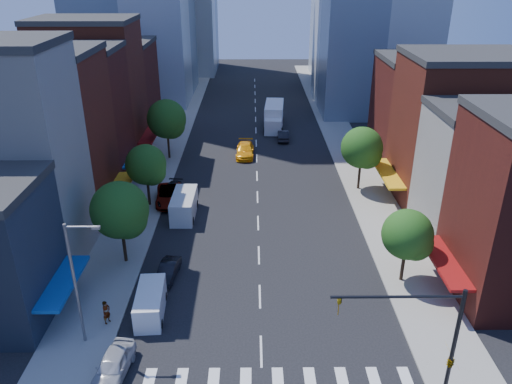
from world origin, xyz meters
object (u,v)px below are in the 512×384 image
parked_car_second (168,271)px  traffic_car_oncoming (283,135)px  cargo_van_far (184,206)px  traffic_car_far (274,103)px  cargo_van_near (150,304)px  taxi (245,150)px  pedestrian_near (106,312)px  parked_car_rear (171,191)px  pedestrian_far (133,222)px  parked_car_third (169,195)px  box_truck (274,117)px  parked_car_front (113,365)px

parked_car_second → traffic_car_oncoming: size_ratio=0.88×
cargo_van_far → traffic_car_far: bearing=76.1°
parked_car_second → traffic_car_oncoming: 36.55m
cargo_van_near → taxi: (6.49, 33.07, -0.17)m
parked_car_second → cargo_van_far: size_ratio=0.69×
cargo_van_near → pedestrian_near: cargo_van_near is taller
parked_car_rear → traffic_car_oncoming: (13.41, 19.25, 0.05)m
taxi → pedestrian_far: pedestrian_far is taller
pedestrian_far → cargo_van_far: bearing=156.3°
traffic_car_far → traffic_car_oncoming: bearing=89.0°
traffic_car_oncoming → pedestrian_far: bearing=60.8°
traffic_car_far → pedestrian_far: pedestrian_far is taller
parked_car_third → box_truck: (12.32, 26.70, 0.92)m
cargo_van_near → traffic_car_far: (11.32, 57.66, -0.28)m
cargo_van_near → box_truck: size_ratio=0.52×
pedestrian_near → traffic_car_far: bearing=14.6°
parked_car_third → box_truck: box_truck is taller
parked_car_front → cargo_van_far: 21.57m
parked_car_front → parked_car_second: size_ratio=1.16×
parked_car_rear → box_truck: box_truck is taller
parked_car_rear → traffic_car_oncoming: size_ratio=1.05×
parked_car_front → pedestrian_near: bearing=115.5°
cargo_van_far → pedestrian_near: size_ratio=3.08×
pedestrian_far → pedestrian_near: bearing=38.6°
parked_car_second → pedestrian_far: (-4.57, 7.94, 0.28)m
cargo_van_far → traffic_car_far: (10.80, 41.99, -0.46)m
cargo_van_far → pedestrian_far: cargo_van_far is taller
parked_car_second → box_truck: size_ratio=0.42×
parked_car_third → cargo_van_near: bearing=-92.4°
parked_car_rear → pedestrian_far: bearing=-101.6°
taxi → pedestrian_far: bearing=-116.1°
parked_car_second → pedestrian_near: 6.76m
traffic_car_oncoming → pedestrian_far: pedestrian_far is taller
cargo_van_far → parked_car_rear: bearing=113.9°
box_truck → traffic_car_oncoming: bearing=-75.5°
pedestrian_far → traffic_car_far: bearing=-165.0°
cargo_van_near → traffic_car_oncoming: bearing=69.6°
traffic_car_far → pedestrian_far: size_ratio=2.74×
parked_car_third → pedestrian_near: pedestrian_near is taller
parked_car_third → parked_car_rear: bearing=83.1°
pedestrian_near → parked_car_second: bearing=-2.4°
parked_car_front → traffic_car_far: (12.57, 63.49, -0.05)m
parked_car_front → parked_car_rear: parked_car_front is taller
taxi → box_truck: size_ratio=0.61×
box_truck → pedestrian_far: size_ratio=6.08×
cargo_van_far → traffic_car_oncoming: bearing=65.0°
parked_car_second → cargo_van_near: bearing=-89.1°
parked_car_front → pedestrian_far: pedestrian_far is taller
taxi → box_truck: (4.36, 12.60, 0.91)m
parked_car_front → parked_car_second: parked_car_front is taller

